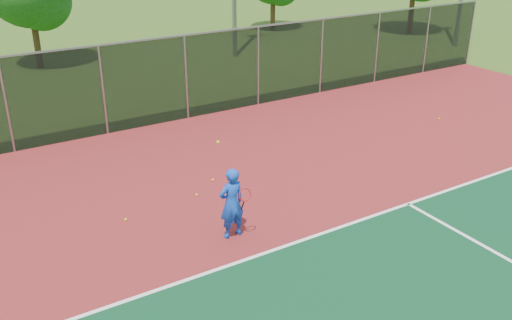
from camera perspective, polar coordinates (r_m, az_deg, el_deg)
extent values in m
plane|color=#305017|center=(12.33, 18.37, -12.29)|extent=(120.00, 120.00, 0.00)
cube|color=maroon|center=(13.41, 11.96, -8.24)|extent=(30.00, 20.00, 0.02)
cube|color=white|center=(15.27, 14.97, -4.26)|extent=(22.00, 0.10, 0.00)
cube|color=black|center=(20.52, -7.00, 8.17)|extent=(30.00, 0.04, 3.00)
cube|color=gray|center=(20.17, -7.22, 12.27)|extent=(30.00, 0.06, 0.06)
imported|color=blue|center=(13.00, -2.46, -4.33)|extent=(0.65, 0.44, 1.72)
cylinder|color=black|center=(12.86, -1.33, -4.51)|extent=(0.03, 0.15, 0.27)
torus|color=#A51414|center=(12.65, -1.11, -3.50)|extent=(0.30, 0.13, 0.29)
sphere|color=yellow|center=(12.33, -3.82, 1.81)|extent=(0.07, 0.07, 0.07)
sphere|color=yellow|center=(15.23, -5.95, -3.48)|extent=(0.07, 0.07, 0.07)
sphere|color=yellow|center=(14.36, -12.89, -5.82)|extent=(0.07, 0.07, 0.07)
sphere|color=yellow|center=(21.65, 17.82, 3.95)|extent=(0.07, 0.07, 0.07)
sphere|color=yellow|center=(16.00, -4.34, -2.00)|extent=(0.07, 0.07, 0.07)
cylinder|color=#372514|center=(29.38, -21.05, 10.79)|extent=(0.30, 0.30, 2.27)
sphere|color=#134813|center=(28.82, -20.73, 14.72)|extent=(2.77, 2.77, 2.77)
cylinder|color=#372514|center=(36.47, 1.69, 14.33)|extent=(0.30, 0.30, 1.90)
cylinder|color=#372514|center=(36.49, 15.25, 13.98)|extent=(0.30, 0.30, 2.46)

